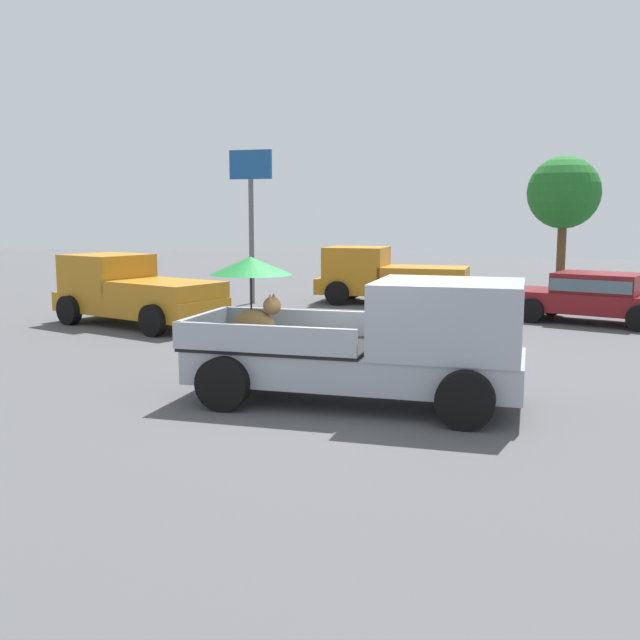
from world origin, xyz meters
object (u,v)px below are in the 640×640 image
(parked_sedan_near, at_px, (595,295))
(motel_sign, at_px, (251,196))
(pickup_truck_red, at_px, (387,276))
(pickup_truck_far, at_px, (133,291))
(pickup_truck_main, at_px, (381,341))

(parked_sedan_near, height_order, motel_sign, motel_sign)
(pickup_truck_red, relative_size, parked_sedan_near, 1.05)
(pickup_truck_far, xyz_separation_m, parked_sedan_near, (11.43, 3.97, -0.13))
(parked_sedan_near, bearing_deg, pickup_truck_red, -5.89)
(motel_sign, bearing_deg, pickup_truck_far, -102.23)
(motel_sign, bearing_deg, pickup_truck_red, 18.49)
(pickup_truck_main, height_order, pickup_truck_red, pickup_truck_main)
(pickup_truck_red, relative_size, motel_sign, 1.00)
(motel_sign, bearing_deg, pickup_truck_main, -58.57)
(parked_sedan_near, bearing_deg, motel_sign, 10.12)
(pickup_truck_red, bearing_deg, parked_sedan_near, 155.58)
(pickup_truck_main, xyz_separation_m, motel_sign, (-6.82, 11.16, 2.45))
(pickup_truck_main, height_order, parked_sedan_near, pickup_truck_main)
(pickup_truck_red, height_order, parked_sedan_near, pickup_truck_red)
(pickup_truck_red, distance_m, parked_sedan_near, 6.73)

